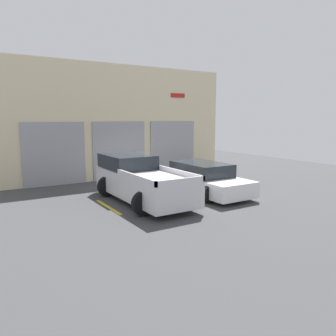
# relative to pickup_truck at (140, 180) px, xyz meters

# --- Properties ---
(ground_plane) EXTENTS (28.00, 28.00, 0.00)m
(ground_plane) POSITION_rel_pickup_truck_xyz_m (1.39, 1.66, -0.79)
(ground_plane) COLOR #3D3D3F
(shophouse_building) EXTENTS (12.21, 0.68, 5.74)m
(shophouse_building) POSITION_rel_pickup_truck_xyz_m (1.38, 4.94, 2.02)
(shophouse_building) COLOR beige
(shophouse_building) RESTS_ON ground
(pickup_truck) EXTENTS (2.40, 5.03, 1.65)m
(pickup_truck) POSITION_rel_pickup_truck_xyz_m (0.00, 0.00, 0.00)
(pickup_truck) COLOR silver
(pickup_truck) RESTS_ON ground
(sedan_white) EXTENTS (2.23, 4.56, 1.27)m
(sedan_white) POSITION_rel_pickup_truck_xyz_m (2.77, -0.22, -0.19)
(sedan_white) COLOR white
(sedan_white) RESTS_ON ground
(parking_stripe_far_left) EXTENTS (0.12, 2.20, 0.01)m
(parking_stripe_far_left) POSITION_rel_pickup_truck_xyz_m (-1.39, -0.25, -0.78)
(parking_stripe_far_left) COLOR gold
(parking_stripe_far_left) RESTS_ON ground
(parking_stripe_left) EXTENTS (0.12, 2.20, 0.01)m
(parking_stripe_left) POSITION_rel_pickup_truck_xyz_m (1.39, -0.25, -0.78)
(parking_stripe_left) COLOR gold
(parking_stripe_left) RESTS_ON ground
(parking_stripe_centre) EXTENTS (0.12, 2.20, 0.01)m
(parking_stripe_centre) POSITION_rel_pickup_truck_xyz_m (4.16, -0.25, -0.78)
(parking_stripe_centre) COLOR gold
(parking_stripe_centre) RESTS_ON ground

